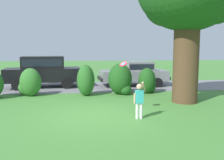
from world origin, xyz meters
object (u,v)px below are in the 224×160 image
parked_sedan (135,73)px  frisbee (123,64)px  parked_suv (43,70)px  child_thrower (139,98)px

parked_sedan → frisbee: bearing=-105.1°
parked_suv → child_thrower: size_ratio=3.79×
child_thrower → parked_sedan: bearing=79.5°
parked_suv → parked_sedan: bearing=-0.2°
parked_sedan → child_thrower: bearing=-100.5°
parked_sedan → frisbee: 7.16m
parked_suv → child_thrower: 8.65m
frisbee → parked_suv: bearing=119.5°
parked_sedan → parked_suv: parked_suv is taller
child_thrower → frisbee: (-0.46, 0.61, 1.13)m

